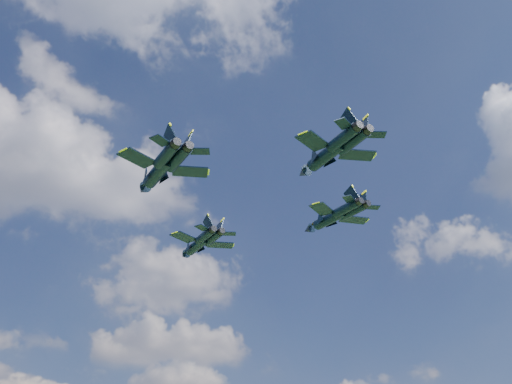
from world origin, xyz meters
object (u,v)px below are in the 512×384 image
object	(u,v)px
jet_slot	(324,156)
jet_left	(157,173)
jet_right	(328,219)
jet_lead	(196,245)

from	to	relation	value
jet_slot	jet_left	bearing A→B (deg)	137.52
jet_right	jet_slot	world-z (taller)	jet_right
jet_lead	jet_slot	xyz separation A→B (m)	(10.24, -30.55, 1.23)
jet_left	jet_right	world-z (taller)	jet_right
jet_lead	jet_left	xyz separation A→B (m)	(-9.39, -19.56, 1.62)
jet_lead	jet_left	distance (m)	21.76
jet_lead	jet_left	bearing A→B (deg)	-129.23
jet_right	jet_slot	xyz separation A→B (m)	(-8.23, -19.08, -0.77)
jet_left	jet_slot	world-z (taller)	jet_left
jet_lead	jet_right	world-z (taller)	jet_right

